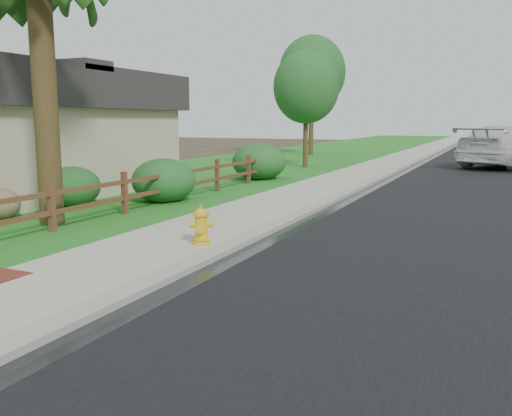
% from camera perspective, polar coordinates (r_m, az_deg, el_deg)
% --- Properties ---
extents(ground, '(120.00, 120.00, 0.00)m').
position_cam_1_polar(ground, '(7.71, -16.18, -8.89)').
color(ground, '#34291C').
extents(road, '(8.00, 90.00, 0.02)m').
position_cam_1_polar(road, '(40.59, 24.15, 5.11)').
color(road, black).
rests_on(road, ground).
extents(curb, '(0.40, 90.00, 0.12)m').
position_cam_1_polar(curb, '(40.83, 18.23, 5.54)').
color(curb, gray).
rests_on(curb, ground).
extents(wet_gutter, '(0.50, 90.00, 0.00)m').
position_cam_1_polar(wet_gutter, '(40.80, 18.72, 5.46)').
color(wet_gutter, black).
rests_on(wet_gutter, road).
extents(sidewalk, '(2.20, 90.00, 0.10)m').
position_cam_1_polar(sidewalk, '(40.99, 16.42, 5.63)').
color(sidewalk, '#9C9488').
rests_on(sidewalk, ground).
extents(grass_strip, '(1.60, 90.00, 0.06)m').
position_cam_1_polar(grass_strip, '(41.30, 13.80, 5.73)').
color(grass_strip, '#21611B').
rests_on(grass_strip, ground).
extents(lawn_near, '(9.00, 90.00, 0.04)m').
position_cam_1_polar(lawn_near, '(42.57, 6.87, 6.01)').
color(lawn_near, '#21611B').
rests_on(lawn_near, ground).
extents(ranch_fence, '(0.12, 16.92, 1.10)m').
position_cam_1_polar(ranch_fence, '(14.71, -10.80, 2.29)').
color(ranch_fence, '#492E18').
rests_on(ranch_fence, ground).
extents(fire_hydrant, '(0.47, 0.39, 0.73)m').
position_cam_1_polar(fire_hydrant, '(9.97, -5.79, -1.91)').
color(fire_hydrant, yellow).
rests_on(fire_hydrant, sidewalk).
extents(white_suv, '(5.43, 7.65, 2.06)m').
position_cam_1_polar(white_suv, '(30.15, 25.06, 5.88)').
color(white_suv, silver).
rests_on(white_suv, road).
extents(shrub_b, '(2.02, 2.02, 1.28)m').
position_cam_1_polar(shrub_b, '(15.75, -9.69, 2.85)').
color(shrub_b, '#1B4D23').
rests_on(shrub_b, ground).
extents(shrub_c, '(1.59, 1.59, 1.12)m').
position_cam_1_polar(shrub_c, '(15.61, -18.80, 2.14)').
color(shrub_c, '#1B4D23').
rests_on(shrub_c, ground).
extents(shrub_d, '(2.26, 2.26, 1.45)m').
position_cam_1_polar(shrub_d, '(21.45, 0.31, 4.88)').
color(shrub_d, '#1B4D23').
rests_on(shrub_d, ground).
extents(tree_near_left, '(3.24, 3.24, 5.74)m').
position_cam_1_polar(tree_near_left, '(27.18, 5.30, 12.55)').
color(tree_near_left, '#382A17').
rests_on(tree_near_left, ground).
extents(tree_mid_left, '(4.42, 4.42, 7.91)m').
position_cam_1_polar(tree_mid_left, '(37.12, 5.91, 13.97)').
color(tree_mid_left, '#382A17').
rests_on(tree_mid_left, ground).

